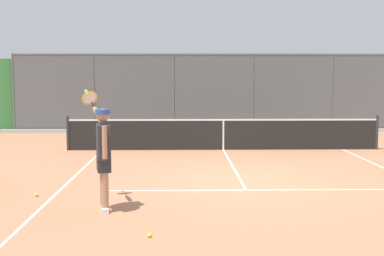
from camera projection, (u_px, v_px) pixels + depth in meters
ground_plane at (241, 182)px, 10.88m from camera, size 60.00×60.00×0.00m
court_line_markings at (247, 192)px, 9.89m from camera, size 7.55×10.10×0.01m
fence_backdrop at (212, 95)px, 20.97m from camera, size 19.10×1.37×3.19m
tennis_net at (223, 134)px, 15.56m from camera, size 9.70×0.09×1.07m
tennis_player at (103, 151)px, 8.49m from camera, size 0.70×1.35×2.04m
tennis_ball_near_baseline at (37, 195)px, 9.57m from camera, size 0.07×0.07×0.07m
tennis_ball_by_sideline at (150, 235)px, 7.15m from camera, size 0.07×0.07×0.07m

